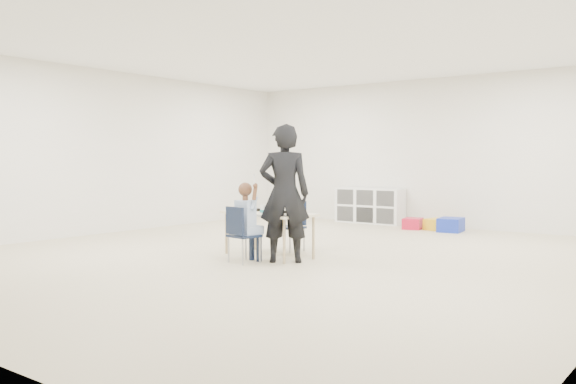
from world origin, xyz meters
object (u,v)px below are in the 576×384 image
Objects in this scene: cubby_shelf at (370,206)px; chair_near at (244,234)px; table at (269,234)px; adult at (284,194)px; child at (244,218)px.

chair_near is at bearing -77.79° from cubby_shelf.
table is 0.56m from chair_near.
adult is (1.47, -4.72, 0.50)m from cubby_shelf.
cubby_shelf reaches higher than chair_near.
chair_near is 5.15m from cubby_shelf.
adult reaches higher than table.
child is at bearing -74.33° from table.
table is 0.96× the size of cubby_shelf.
table is at bearing 105.67° from chair_near.
chair_near is at bearing 0.00° from child.
child is (0.06, -0.55, 0.25)m from table.
adult is (0.38, 0.31, 0.50)m from chair_near.
child is at bearing -77.79° from cubby_shelf.
chair_near is 0.41× the size of adult.
cubby_shelf is at bearing -108.62° from adult.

